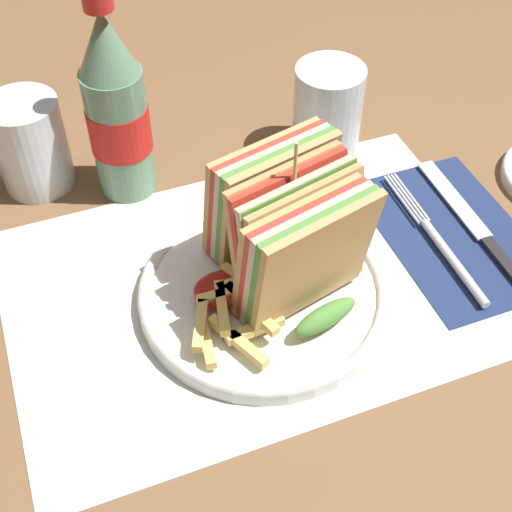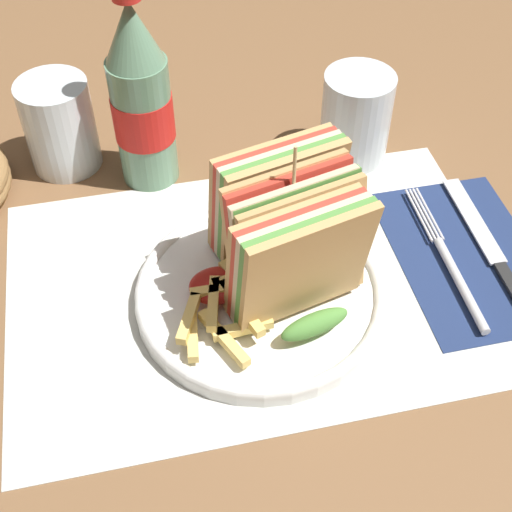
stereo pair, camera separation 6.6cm
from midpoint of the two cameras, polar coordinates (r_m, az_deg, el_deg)
The scene contains 12 objects.
ground_plane at distance 0.67m, azimuth -3.34°, elevation -4.54°, with size 4.00×4.00×0.00m, color brown.
placemat at distance 0.69m, azimuth -2.54°, elevation -2.39°, with size 0.48×0.32×0.00m.
plate_main at distance 0.67m, azimuth -2.21°, elevation -3.06°, with size 0.24×0.24×0.02m.
club_sandwich at distance 0.63m, azimuth -0.18°, elevation 1.94°, with size 0.13×0.18×0.16m.
fries_pile at distance 0.63m, azimuth -4.80°, elevation -4.55°, with size 0.09×0.12×0.02m.
ketchup_blob at distance 0.65m, azimuth -5.70°, elevation -2.85°, with size 0.05×0.04×0.02m.
napkin at distance 0.75m, azimuth 13.13°, elevation 1.65°, with size 0.14×0.21×0.00m.
fork at distance 0.72m, azimuth 12.29°, elevation 0.52°, with size 0.02×0.20×0.01m.
knife at distance 0.76m, azimuth 14.85°, elevation 2.18°, with size 0.02×0.21×0.00m.
coke_bottle_near at distance 0.75m, azimuth -13.64°, elevation 11.12°, with size 0.06×0.06×0.23m.
glass_near at distance 0.81m, azimuth 3.39°, elevation 11.12°, with size 0.08×0.08×0.10m.
glass_far at distance 0.81m, azimuth -19.88°, elevation 8.29°, with size 0.08×0.08×0.10m.
Camera 1 is at (-0.14, -0.39, 0.52)m, focal length 50.00 mm.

